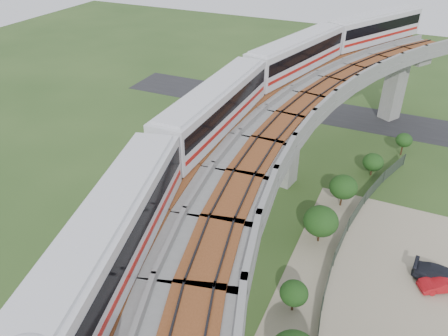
# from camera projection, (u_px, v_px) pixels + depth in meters

# --- Properties ---
(ground) EXTENTS (160.00, 160.00, 0.00)m
(ground) POSITION_uv_depth(u_px,v_px,m) (238.00, 238.00, 39.02)
(ground) COLOR #2B471C
(ground) RESTS_ON ground
(dirt_lot) EXTENTS (18.00, 26.00, 0.04)m
(dirt_lot) POSITION_uv_depth(u_px,v_px,m) (401.00, 306.00, 32.55)
(dirt_lot) COLOR gray
(dirt_lot) RESTS_ON ground
(asphalt_road) EXTENTS (60.00, 8.00, 0.03)m
(asphalt_road) POSITION_uv_depth(u_px,v_px,m) (320.00, 111.00, 62.22)
(asphalt_road) COLOR #232326
(asphalt_road) RESTS_ON ground
(viaduct) EXTENTS (19.58, 73.98, 11.40)m
(viaduct) POSITION_uv_depth(u_px,v_px,m) (287.00, 160.00, 32.90)
(viaduct) COLOR #99968E
(viaduct) RESTS_ON ground
(metro_train) EXTENTS (13.86, 60.92, 3.64)m
(metro_train) POSITION_uv_depth(u_px,v_px,m) (279.00, 84.00, 37.47)
(metro_train) COLOR silver
(metro_train) RESTS_ON ground
(fence) EXTENTS (3.87, 38.73, 1.50)m
(fence) POSITION_uv_depth(u_px,v_px,m) (350.00, 264.00, 35.20)
(fence) COLOR #2D382D
(fence) RESTS_ON ground
(tree_0) EXTENTS (1.88, 1.88, 2.78)m
(tree_0) POSITION_uv_depth(u_px,v_px,m) (404.00, 140.00, 50.61)
(tree_0) COLOR #382314
(tree_0) RESTS_ON ground
(tree_1) EXTENTS (2.22, 2.22, 2.59)m
(tree_1) POSITION_uv_depth(u_px,v_px,m) (373.00, 162.00, 47.04)
(tree_1) COLOR #382314
(tree_1) RESTS_ON ground
(tree_2) EXTENTS (2.72, 2.72, 3.36)m
(tree_2) POSITION_uv_depth(u_px,v_px,m) (343.00, 187.00, 42.02)
(tree_2) COLOR #382314
(tree_2) RESTS_ON ground
(tree_3) EXTENTS (3.03, 3.03, 3.54)m
(tree_3) POSITION_uv_depth(u_px,v_px,m) (321.00, 221.00, 37.50)
(tree_3) COLOR #382314
(tree_3) RESTS_ON ground
(tree_4) EXTENTS (2.08, 2.08, 2.67)m
(tree_4) POSITION_uv_depth(u_px,v_px,m) (294.00, 293.00, 31.29)
(tree_4) COLOR #382314
(tree_4) RESTS_ON ground
(car_red) EXTENTS (3.77, 2.95, 1.20)m
(car_red) POSITION_uv_depth(u_px,v_px,m) (443.00, 283.00, 33.59)
(car_red) COLOR #A80F16
(car_red) RESTS_ON dirt_lot
(car_dark) EXTENTS (4.73, 2.28, 1.33)m
(car_dark) POSITION_uv_depth(u_px,v_px,m) (443.00, 277.00, 34.09)
(car_dark) COLOR black
(car_dark) RESTS_ON dirt_lot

